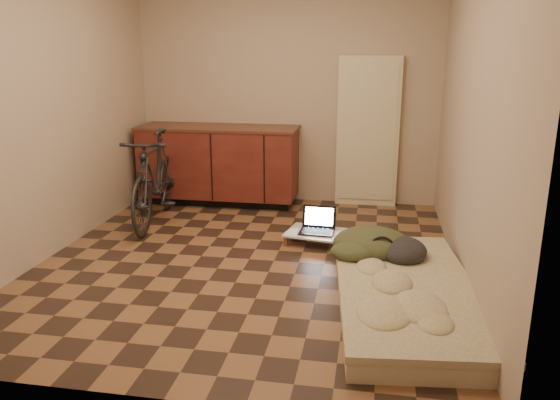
% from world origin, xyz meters
% --- Properties ---
extents(room_shell, '(3.50, 4.00, 2.60)m').
position_xyz_m(room_shell, '(0.00, 0.00, 1.30)').
color(room_shell, brown).
rests_on(room_shell, ground).
extents(cabinets, '(1.84, 0.62, 0.91)m').
position_xyz_m(cabinets, '(-0.75, 1.70, 0.47)').
color(cabinets, black).
rests_on(cabinets, ground).
extents(appliance_panel, '(0.70, 0.10, 1.70)m').
position_xyz_m(appliance_panel, '(0.95, 1.94, 0.85)').
color(appliance_panel, beige).
rests_on(appliance_panel, ground).
extents(bicycle, '(0.65, 1.66, 1.05)m').
position_xyz_m(bicycle, '(-1.20, 0.87, 0.52)').
color(bicycle, black).
rests_on(bicycle, ground).
extents(futon, '(1.16, 2.08, 0.17)m').
position_xyz_m(futon, '(1.30, -0.67, 0.09)').
color(futon, beige).
rests_on(futon, ground).
extents(clothing_pile, '(0.73, 0.63, 0.27)m').
position_xyz_m(clothing_pile, '(1.11, -0.07, 0.31)').
color(clothing_pile, '#353C23').
rests_on(clothing_pile, futon).
extents(headphones, '(0.27, 0.25, 0.16)m').
position_xyz_m(headphones, '(1.13, -0.22, 0.25)').
color(headphones, black).
rests_on(headphones, futon).
extents(lap_desk, '(0.71, 0.53, 0.11)m').
position_xyz_m(lap_desk, '(0.58, 0.51, 0.09)').
color(lap_desk, brown).
rests_on(lap_desk, ground).
extents(laptop, '(0.33, 0.30, 0.22)m').
position_xyz_m(laptop, '(0.54, 0.55, 0.16)').
color(laptop, black).
rests_on(laptop, lap_desk).
extents(mouse, '(0.11, 0.12, 0.04)m').
position_xyz_m(mouse, '(0.83, 0.45, 0.13)').
color(mouse, silver).
rests_on(mouse, lap_desk).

